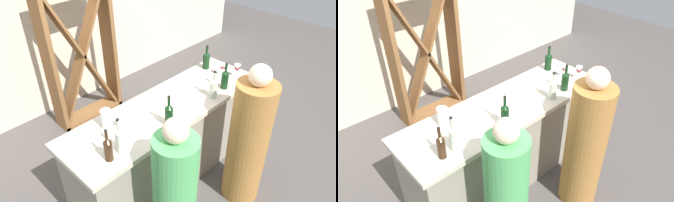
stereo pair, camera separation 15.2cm
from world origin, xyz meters
TOP-DOWN VIEW (x-y plane):
  - ground_plane at (0.00, 0.00)m, footprint 12.00×12.00m
  - back_wall at (0.00, 2.20)m, footprint 8.00×0.10m
  - bar_counter at (0.00, 0.00)m, footprint 2.29×0.70m
  - wine_rack at (0.06, 1.65)m, footprint 0.96×0.28m
  - wine_bottle_leftmost_amber_brown at (-0.87, -0.19)m, footprint 0.07×0.07m
  - wine_bottle_second_left_clear_pale at (-0.74, -0.18)m, footprint 0.07×0.07m
  - wine_bottle_center_dark_green at (-0.22, -0.22)m, footprint 0.08×0.08m
  - wine_bottle_second_right_clear_pale at (0.44, -0.22)m, footprint 0.08×0.08m
  - wine_bottle_rightmost_dark_green at (0.66, -0.21)m, footprint 0.08×0.08m
  - wine_bottle_far_right_dark_green at (0.87, 0.22)m, footprint 0.08×0.08m
  - wine_glass_near_left at (0.96, -0.16)m, footprint 0.07×0.07m
  - wine_glass_near_center at (0.86, -0.03)m, footprint 0.07×0.07m
  - wine_glass_near_right at (-0.56, 0.03)m, footprint 0.07×0.07m
  - water_pitcher at (-0.63, 0.16)m, footprint 0.10×0.10m
  - person_left_guest at (0.37, -0.73)m, footprint 0.46×0.46m
  - person_center_guest at (-0.60, -0.65)m, footprint 0.46×0.46m

SIDE VIEW (x-z plane):
  - ground_plane at x=0.00m, z-range 0.00..0.00m
  - bar_counter at x=0.00m, z-range 0.00..1.00m
  - person_center_guest at x=-0.60m, z-range -0.06..1.43m
  - person_left_guest at x=0.37m, z-range -0.07..1.51m
  - wine_rack at x=0.06m, z-range 0.00..1.93m
  - water_pitcher at x=-0.63m, z-range 0.99..1.17m
  - wine_glass_near_left at x=0.96m, z-range 1.02..1.17m
  - wine_glass_near_center at x=0.86m, z-range 1.02..1.17m
  - wine_bottle_far_right_dark_green at x=0.87m, z-range 0.96..1.25m
  - wine_bottle_rightmost_dark_green at x=0.66m, z-range 0.96..1.25m
  - wine_bottle_second_right_clear_pale at x=0.44m, z-range 0.96..1.25m
  - wine_glass_near_right at x=-0.56m, z-range 1.03..1.18m
  - wine_bottle_leftmost_amber_brown at x=-0.87m, z-range 0.96..1.26m
  - wine_bottle_center_dark_green at x=-0.22m, z-range 0.95..1.27m
  - wine_bottle_second_left_clear_pale at x=-0.74m, z-range 0.95..1.28m
  - back_wall at x=0.00m, z-range 0.00..2.80m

